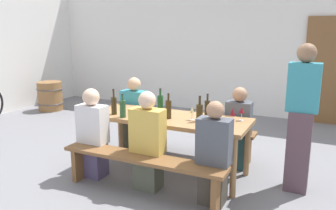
{
  "coord_description": "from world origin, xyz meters",
  "views": [
    {
      "loc": [
        1.81,
        -3.74,
        1.82
      ],
      "look_at": [
        0.0,
        0.0,
        0.9
      ],
      "focal_mm": 35.84,
      "sensor_mm": 36.0,
      "label": 1
    }
  ],
  "objects_px": {
    "bench_far": "(188,132)",
    "seated_guest_near_2": "(214,156)",
    "wine_bottle_5": "(207,109)",
    "seated_guest_near_1": "(148,144)",
    "wooden_door": "(328,71)",
    "seated_guest_far_0": "(135,116)",
    "wine_bottle_4": "(123,108)",
    "wine_bottle_0": "(168,109)",
    "wine_barrel": "(50,96)",
    "bench_near": "(141,164)",
    "tasting_table": "(168,122)",
    "wine_glass_0": "(242,111)",
    "wine_bottle_1": "(114,105)",
    "seated_guest_far_1": "(238,130)",
    "wine_glass_2": "(151,106)",
    "wine_glass_3": "(143,103)",
    "seated_guest_near_0": "(93,135)",
    "wine_bottle_3": "(200,112)",
    "standing_host": "(301,121)",
    "wine_glass_4": "(192,110)",
    "wine_glass_1": "(233,112)",
    "wine_bottle_2": "(160,104)"
  },
  "relations": [
    {
      "from": "wine_glass_2",
      "to": "seated_guest_near_1",
      "type": "bearing_deg",
      "value": -64.83
    },
    {
      "from": "wine_bottle_4",
      "to": "wine_glass_0",
      "type": "relative_size",
      "value": 1.78
    },
    {
      "from": "wine_glass_0",
      "to": "wine_glass_3",
      "type": "height_order",
      "value": "wine_glass_0"
    },
    {
      "from": "wine_bottle_5",
      "to": "seated_guest_far_0",
      "type": "distance_m",
      "value": 1.44
    },
    {
      "from": "bench_near",
      "to": "seated_guest_far_0",
      "type": "xyz_separation_m",
      "value": [
        -0.83,
        1.23,
        0.18
      ]
    },
    {
      "from": "seated_guest_near_1",
      "to": "wine_barrel",
      "type": "height_order",
      "value": "seated_guest_near_1"
    },
    {
      "from": "wine_bottle_5",
      "to": "seated_guest_near_1",
      "type": "xyz_separation_m",
      "value": [
        -0.49,
        -0.62,
        -0.32
      ]
    },
    {
      "from": "wooden_door",
      "to": "bench_near",
      "type": "height_order",
      "value": "wooden_door"
    },
    {
      "from": "bench_far",
      "to": "wine_bottle_0",
      "type": "height_order",
      "value": "wine_bottle_0"
    },
    {
      "from": "wine_glass_1",
      "to": "seated_guest_near_2",
      "type": "distance_m",
      "value": 0.75
    },
    {
      "from": "wooden_door",
      "to": "seated_guest_far_0",
      "type": "height_order",
      "value": "wooden_door"
    },
    {
      "from": "seated_guest_near_0",
      "to": "bench_near",
      "type": "bearing_deg",
      "value": -100.81
    },
    {
      "from": "wine_glass_0",
      "to": "wine_glass_4",
      "type": "height_order",
      "value": "same"
    },
    {
      "from": "bench_far",
      "to": "seated_guest_near_2",
      "type": "height_order",
      "value": "seated_guest_near_2"
    },
    {
      "from": "wine_glass_2",
      "to": "wine_bottle_3",
      "type": "bearing_deg",
      "value": -3.54
    },
    {
      "from": "wine_bottle_5",
      "to": "standing_host",
      "type": "relative_size",
      "value": 0.19
    },
    {
      "from": "wine_bottle_0",
      "to": "wine_bottle_5",
      "type": "height_order",
      "value": "same"
    },
    {
      "from": "wine_bottle_2",
      "to": "wine_bottle_4",
      "type": "height_order",
      "value": "wine_bottle_2"
    },
    {
      "from": "wooden_door",
      "to": "wine_bottle_0",
      "type": "relative_size",
      "value": 6.55
    },
    {
      "from": "tasting_table",
      "to": "wine_bottle_4",
      "type": "height_order",
      "value": "wine_bottle_4"
    },
    {
      "from": "wine_bottle_1",
      "to": "wine_bottle_2",
      "type": "distance_m",
      "value": 0.61
    },
    {
      "from": "seated_guest_far_0",
      "to": "wine_bottle_1",
      "type": "bearing_deg",
      "value": 10.83
    },
    {
      "from": "wine_bottle_3",
      "to": "seated_guest_near_0",
      "type": "xyz_separation_m",
      "value": [
        -1.23,
        -0.49,
        -0.32
      ]
    },
    {
      "from": "wine_bottle_0",
      "to": "seated_guest_far_1",
      "type": "height_order",
      "value": "seated_guest_far_1"
    },
    {
      "from": "seated_guest_near_1",
      "to": "seated_guest_far_0",
      "type": "height_order",
      "value": "seated_guest_near_1"
    },
    {
      "from": "wine_bottle_1",
      "to": "seated_guest_far_1",
      "type": "xyz_separation_m",
      "value": [
        1.47,
        0.74,
        -0.34
      ]
    },
    {
      "from": "seated_guest_near_1",
      "to": "wine_bottle_4",
      "type": "bearing_deg",
      "value": 63.27
    },
    {
      "from": "standing_host",
      "to": "wooden_door",
      "type": "bearing_deg",
      "value": -93.76
    },
    {
      "from": "wine_bottle_0",
      "to": "wine_bottle_2",
      "type": "xyz_separation_m",
      "value": [
        -0.2,
        0.18,
        0.01
      ]
    },
    {
      "from": "wine_bottle_1",
      "to": "wine_bottle_5",
      "type": "distance_m",
      "value": 1.22
    },
    {
      "from": "wine_bottle_0",
      "to": "wine_bottle_4",
      "type": "relative_size",
      "value": 1.07
    },
    {
      "from": "bench_near",
      "to": "seated_guest_near_2",
      "type": "height_order",
      "value": "seated_guest_near_2"
    },
    {
      "from": "seated_guest_far_0",
      "to": "seated_guest_far_1",
      "type": "relative_size",
      "value": 1.03
    },
    {
      "from": "wooden_door",
      "to": "wine_bottle_0",
      "type": "bearing_deg",
      "value": -115.83
    },
    {
      "from": "wine_glass_1",
      "to": "wine_glass_2",
      "type": "height_order",
      "value": "wine_glass_2"
    },
    {
      "from": "wine_bottle_4",
      "to": "seated_guest_far_1",
      "type": "bearing_deg",
      "value": 32.77
    },
    {
      "from": "wine_bottle_3",
      "to": "seated_guest_near_2",
      "type": "relative_size",
      "value": 0.28
    },
    {
      "from": "wine_bottle_1",
      "to": "seated_guest_near_0",
      "type": "distance_m",
      "value": 0.48
    },
    {
      "from": "seated_guest_near_2",
      "to": "standing_host",
      "type": "height_order",
      "value": "standing_host"
    },
    {
      "from": "tasting_table",
      "to": "wine_bottle_3",
      "type": "bearing_deg",
      "value": -5.87
    },
    {
      "from": "seated_guest_far_1",
      "to": "wooden_door",
      "type": "bearing_deg",
      "value": 161.25
    },
    {
      "from": "seated_guest_near_1",
      "to": "seated_guest_far_0",
      "type": "bearing_deg",
      "value": 37.68
    },
    {
      "from": "seated_guest_far_1",
      "to": "wine_barrel",
      "type": "distance_m",
      "value": 5.01
    },
    {
      "from": "wine_bottle_0",
      "to": "seated_guest_far_0",
      "type": "bearing_deg",
      "value": 144.38
    },
    {
      "from": "tasting_table",
      "to": "wine_glass_0",
      "type": "bearing_deg",
      "value": 13.13
    },
    {
      "from": "wine_glass_2",
      "to": "wooden_door",
      "type": "bearing_deg",
      "value": 59.82
    },
    {
      "from": "bench_near",
      "to": "standing_host",
      "type": "xyz_separation_m",
      "value": [
        1.57,
        0.88,
        0.48
      ]
    },
    {
      "from": "wine_glass_1",
      "to": "seated_guest_near_1",
      "type": "height_order",
      "value": "seated_guest_near_1"
    },
    {
      "from": "wine_glass_3",
      "to": "seated_guest_near_0",
      "type": "distance_m",
      "value": 0.82
    },
    {
      "from": "seated_guest_near_1",
      "to": "seated_guest_far_0",
      "type": "relative_size",
      "value": 1.02
    }
  ]
}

